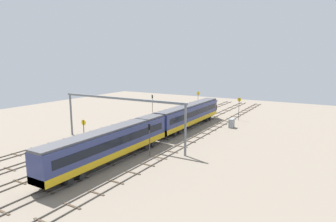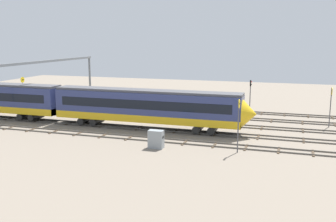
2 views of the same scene
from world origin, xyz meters
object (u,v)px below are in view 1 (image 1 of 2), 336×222
speed_sign_far_trackside (239,106)px  signal_light_trackside_departure (150,135)px  relay_cabinet (232,123)px  train (161,126)px  overhead_gantry (121,107)px  speed_sign_near_foreground (198,97)px  speed_sign_mid_trackside (84,131)px  signal_light_trackside_approach (152,101)px

speed_sign_far_trackside → signal_light_trackside_departure: 32.72m
speed_sign_far_trackside → relay_cabinet: speed_sign_far_trackside is taller
signal_light_trackside_departure → train: bearing=21.2°
overhead_gantry → speed_sign_far_trackside: size_ratio=4.63×
train → signal_light_trackside_departure: signal_light_trackside_departure is taller
speed_sign_near_foreground → speed_sign_mid_trackside: size_ratio=0.99×
speed_sign_mid_trackside → signal_light_trackside_approach: 35.91m
train → signal_light_trackside_departure: size_ratio=10.10×
relay_cabinet → signal_light_trackside_departure: bearing=169.1°
train → speed_sign_near_foreground: speed_sign_near_foreground is taller
train → relay_cabinet: bearing=-26.3°
signal_light_trackside_approach → relay_cabinet: 25.70m
signal_light_trackside_departure → speed_sign_far_trackside: bearing=-6.5°
relay_cabinet → overhead_gantry: bearing=149.6°
train → overhead_gantry: (-5.30, 4.60, 3.78)m
speed_sign_far_trackside → relay_cabinet: bearing=-173.2°
signal_light_trackside_approach → signal_light_trackside_departure: (-31.06, -20.01, 0.12)m
overhead_gantry → relay_cabinet: 25.27m
overhead_gantry → speed_sign_mid_trackside: size_ratio=4.83×
speed_sign_near_foreground → speed_sign_far_trackside: bearing=-122.5°
train → overhead_gantry: overhead_gantry is taller
train → speed_sign_near_foreground: (33.83, 8.11, 0.76)m
signal_light_trackside_departure → overhead_gantry: bearing=69.3°
signal_light_trackside_departure → relay_cabinet: bearing=-10.9°
overhead_gantry → signal_light_trackside_approach: 30.83m
speed_sign_near_foreground → signal_light_trackside_departure: 43.58m
signal_light_trackside_approach → relay_cabinet: (-6.84, -24.68, -2.17)m
speed_sign_mid_trackside → signal_light_trackside_approach: (34.49, 10.02, -0.23)m
speed_sign_near_foreground → speed_sign_mid_trackside: 45.52m
speed_sign_mid_trackside → speed_sign_near_foreground: bearing=1.7°
train → speed_sign_far_trackside: 25.24m
overhead_gantry → speed_sign_mid_trackside: (-6.37, 2.18, -3.08)m
train → signal_light_trackside_approach: (22.81, 16.80, 0.46)m
speed_sign_near_foreground → relay_cabinet: (-17.86, -15.99, -2.47)m
speed_sign_mid_trackside → speed_sign_far_trackside: 38.44m
speed_sign_far_trackside → signal_light_trackside_approach: 23.74m
signal_light_trackside_departure → speed_sign_mid_trackside: bearing=108.9°
speed_sign_near_foreground → overhead_gantry: bearing=-174.9°
overhead_gantry → relay_cabinet: bearing=-30.4°
train → signal_light_trackside_approach: size_ratio=10.52×
overhead_gantry → signal_light_trackside_departure: overhead_gantry is taller
overhead_gantry → speed_sign_near_foreground: size_ratio=4.88×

